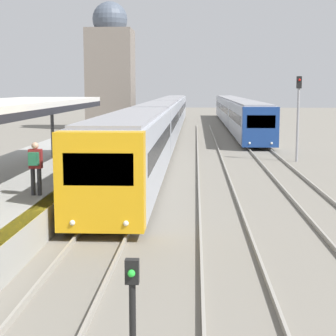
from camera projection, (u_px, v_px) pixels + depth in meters
person_on_platform at (35, 164)px, 17.38m from camera, size 0.40×0.40×1.66m
train_near at (164, 117)px, 48.32m from camera, size 2.52×66.51×3.21m
train_far at (236, 111)px, 61.92m from camera, size 2.50×48.65×3.13m
signal_post_near at (132, 307)px, 8.10m from camera, size 0.20×0.21×1.87m
signal_mast_far at (298, 108)px, 32.50m from camera, size 0.28×0.29×4.95m
distant_domed_building at (111, 70)px, 57.65m from camera, size 4.62×4.62×12.95m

